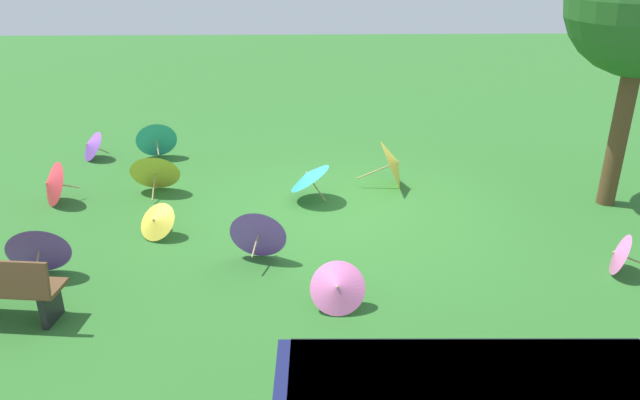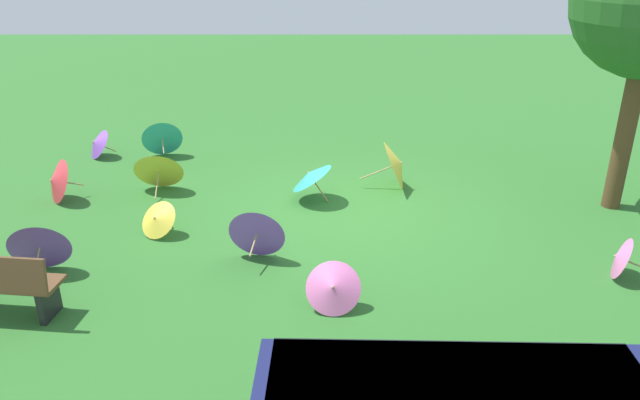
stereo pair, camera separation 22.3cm
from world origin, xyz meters
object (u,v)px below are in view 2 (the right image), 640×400
object	(u,v)px
parasol_purple_1	(41,243)
parasol_pink_0	(618,257)
parasol_pink_1	(333,288)
parasol_purple_0	(258,230)
parasol_yellow_3	(157,219)
parasol_red_0	(55,181)
parasol_teal_0	(310,176)
parasol_teal_1	(162,136)
parasol_yellow_2	(397,164)
parasol_purple_2	(96,143)
parasol_yellow_1	(159,169)

from	to	relation	value
parasol_purple_1	parasol_pink_0	bearing A→B (deg)	178.61
parasol_pink_1	parasol_purple_0	xyz separation A→B (m)	(1.04, -1.38, 0.10)
parasol_pink_0	parasol_yellow_3	distance (m)	6.64
parasol_red_0	parasol_purple_0	size ratio (longest dim) A/B	1.03
parasol_pink_1	parasol_yellow_3	size ratio (longest dim) A/B	0.94
parasol_teal_0	parasol_teal_1	size ratio (longest dim) A/B	0.96
parasol_pink_1	parasol_yellow_2	xyz separation A→B (m)	(-1.24, -3.96, 0.15)
parasol_red_0	parasol_teal_1	distance (m)	2.75
parasol_purple_0	parasol_yellow_2	bearing A→B (deg)	-131.60
parasol_purple_0	parasol_yellow_2	xyz separation A→B (m)	(-2.29, -2.57, 0.05)
parasol_yellow_2	parasol_purple_2	distance (m)	6.28
parasol_teal_0	parasol_pink_1	bearing A→B (deg)	95.58
parasol_teal_0	parasol_purple_1	world-z (taller)	parasol_purple_1
parasol_yellow_1	parasol_yellow_2	world-z (taller)	parasol_yellow_2
parasol_purple_0	parasol_yellow_1	bearing A→B (deg)	-51.01
parasol_yellow_1	parasol_yellow_3	world-z (taller)	parasol_yellow_1
parasol_pink_0	parasol_purple_1	bearing A→B (deg)	-1.39
parasol_teal_1	parasol_pink_1	world-z (taller)	parasol_teal_1
parasol_pink_0	parasol_purple_2	size ratio (longest dim) A/B	0.80
parasol_pink_1	parasol_purple_1	bearing A→B (deg)	-13.99
parasol_teal_1	parasol_yellow_3	size ratio (longest dim) A/B	1.18
parasol_pink_0	parasol_yellow_3	world-z (taller)	parasol_pink_0
parasol_pink_1	parasol_purple_2	size ratio (longest dim) A/B	0.91
parasol_pink_0	parasol_yellow_2	size ratio (longest dim) A/B	0.67
parasol_teal_1	parasol_yellow_2	xyz separation A→B (m)	(-4.71, 1.82, 0.05)
parasol_yellow_1	parasol_purple_1	distance (m)	3.03
parasol_pink_0	parasol_yellow_2	bearing A→B (deg)	-50.38
parasol_pink_1	parasol_yellow_1	distance (m)	4.94
parasol_teal_1	parasol_yellow_3	xyz separation A→B (m)	(-0.80, 3.75, -0.13)
parasol_yellow_3	parasol_pink_1	bearing A→B (deg)	142.68
parasol_purple_0	parasol_yellow_3	size ratio (longest dim) A/B	1.10
parasol_teal_0	parasol_pink_0	size ratio (longest dim) A/B	1.37
parasol_yellow_2	parasol_teal_1	bearing A→B (deg)	-21.18
parasol_pink_0	parasol_yellow_1	bearing A→B (deg)	-23.98
parasol_red_0	parasol_yellow_1	size ratio (longest dim) A/B	0.97
parasol_teal_1	parasol_yellow_1	bearing A→B (deg)	101.98
parasol_teal_1	parasol_purple_0	world-z (taller)	parasol_teal_1
parasol_pink_1	parasol_yellow_3	bearing A→B (deg)	-37.32
parasol_teal_1	parasol_pink_0	distance (m)	8.86
parasol_pink_0	parasol_purple_2	distance (m)	9.92
parasol_teal_0	parasol_purple_0	distance (m)	2.13
parasol_purple_0	parasol_yellow_1	size ratio (longest dim) A/B	0.94
parasol_teal_0	parasol_red_0	xyz separation A→B (m)	(4.39, 0.04, -0.08)
parasol_purple_1	parasol_red_0	bearing A→B (deg)	-72.29
parasol_yellow_1	parasol_yellow_2	xyz separation A→B (m)	(-4.31, -0.08, 0.06)
parasol_pink_1	parasol_purple_0	distance (m)	1.73
parasol_purple_1	parasol_purple_2	distance (m)	4.72
parasol_pink_0	parasol_purple_1	size ratio (longest dim) A/B	0.72
parasol_teal_0	parasol_yellow_1	xyz separation A→B (m)	(2.73, -0.49, -0.06)
parasol_teal_1	parasol_teal_0	bearing A→B (deg)	142.62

